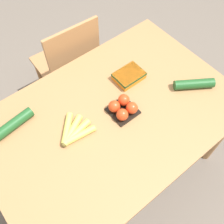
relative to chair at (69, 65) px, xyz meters
name	(u,v)px	position (x,y,z in m)	size (l,w,h in m)	color
ground_plane	(112,165)	(-0.13, -0.67, -0.49)	(12.00, 12.00, 0.00)	#665B51
dining_table	(112,124)	(-0.13, -0.67, 0.17)	(1.40, 0.93, 0.76)	#9E7044
chair	(69,65)	(0.00, 0.00, 0.00)	(0.44, 0.42, 0.92)	#A87547
banana_bunch	(74,132)	(-0.35, -0.64, 0.28)	(0.19, 0.18, 0.03)	brown
tomato_pack	(123,108)	(-0.07, -0.69, 0.30)	(0.14, 0.14, 0.08)	black
carrot_bag	(129,76)	(0.11, -0.53, 0.29)	(0.17, 0.13, 0.04)	orange
cucumber_near	(194,84)	(0.36, -0.82, 0.29)	(0.22, 0.17, 0.06)	#1E5123
cucumber_far	(13,124)	(-0.57, -0.41, 0.29)	(0.24, 0.08, 0.06)	#1E5123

